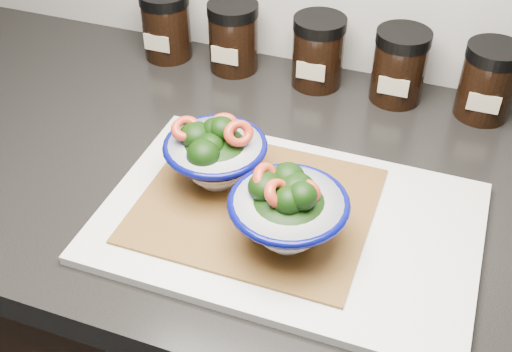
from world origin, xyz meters
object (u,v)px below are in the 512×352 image
(bowl_left, at_px, (215,154))
(spice_jar_e, at_px, (488,81))
(bowl_right, at_px, (288,211))
(spice_jar_c, at_px, (318,52))
(spice_jar_a, at_px, (166,25))
(cutting_board, at_px, (289,222))
(spice_jar_d, at_px, (399,66))
(spice_jar_b, at_px, (233,37))

(bowl_left, xyz_separation_m, spice_jar_e, (0.30, 0.30, -0.00))
(spice_jar_e, bearing_deg, bowl_right, -117.07)
(bowl_left, bearing_deg, spice_jar_c, 80.58)
(spice_jar_a, bearing_deg, bowl_right, -47.92)
(cutting_board, distance_m, bowl_left, 0.12)
(cutting_board, distance_m, bowl_right, 0.07)
(spice_jar_d, bearing_deg, cutting_board, -101.64)
(spice_jar_a, distance_m, spice_jar_b, 0.12)
(bowl_right, height_order, spice_jar_b, bowl_right)
(bowl_right, height_order, spice_jar_d, bowl_right)
(spice_jar_a, relative_size, spice_jar_b, 1.00)
(spice_jar_c, distance_m, spice_jar_d, 0.13)
(spice_jar_b, bearing_deg, bowl_left, -72.65)
(cutting_board, xyz_separation_m, bowl_right, (0.01, -0.04, 0.05))
(cutting_board, bearing_deg, bowl_right, -76.13)
(cutting_board, height_order, spice_jar_a, spice_jar_a)
(bowl_left, distance_m, spice_jar_b, 0.31)
(spice_jar_b, height_order, spice_jar_d, same)
(spice_jar_e, bearing_deg, spice_jar_a, 180.00)
(cutting_board, xyz_separation_m, spice_jar_a, (-0.32, 0.33, 0.05))
(cutting_board, relative_size, bowl_right, 3.30)
(bowl_right, height_order, spice_jar_a, bowl_right)
(spice_jar_a, bearing_deg, spice_jar_d, 0.00)
(spice_jar_a, height_order, spice_jar_e, same)
(bowl_left, relative_size, spice_jar_c, 1.15)
(bowl_left, distance_m, bowl_right, 0.14)
(bowl_left, bearing_deg, spice_jar_e, 44.18)
(spice_jar_c, bearing_deg, spice_jar_a, 180.00)
(cutting_board, xyz_separation_m, spice_jar_e, (0.20, 0.33, 0.05))
(spice_jar_c, xyz_separation_m, spice_jar_e, (0.26, 0.00, 0.00))
(cutting_board, distance_m, spice_jar_d, 0.34)
(bowl_left, distance_m, spice_jar_e, 0.43)
(bowl_left, distance_m, spice_jar_d, 0.34)
(bowl_right, xyz_separation_m, spice_jar_e, (0.19, 0.37, -0.00))
(cutting_board, bearing_deg, spice_jar_e, 59.05)
(spice_jar_a, bearing_deg, spice_jar_c, 0.00)
(spice_jar_b, relative_size, spice_jar_e, 1.00)
(spice_jar_c, height_order, spice_jar_d, same)
(cutting_board, xyz_separation_m, spice_jar_b, (-0.20, 0.33, 0.05))
(bowl_left, bearing_deg, cutting_board, -16.14)
(cutting_board, xyz_separation_m, bowl_left, (-0.11, 0.03, 0.05))
(bowl_right, xyz_separation_m, spice_jar_d, (0.06, 0.37, -0.00))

